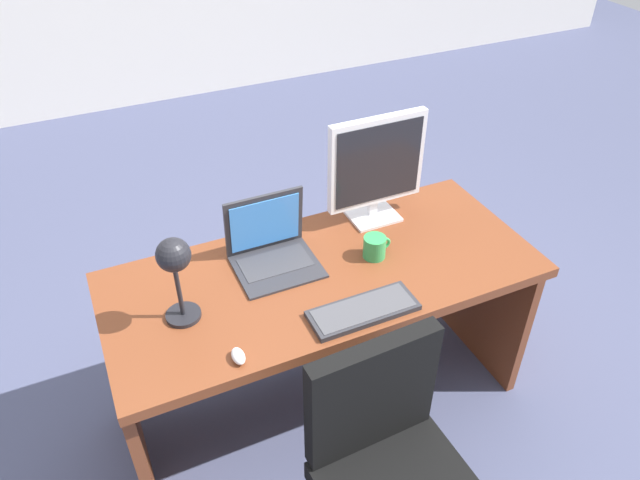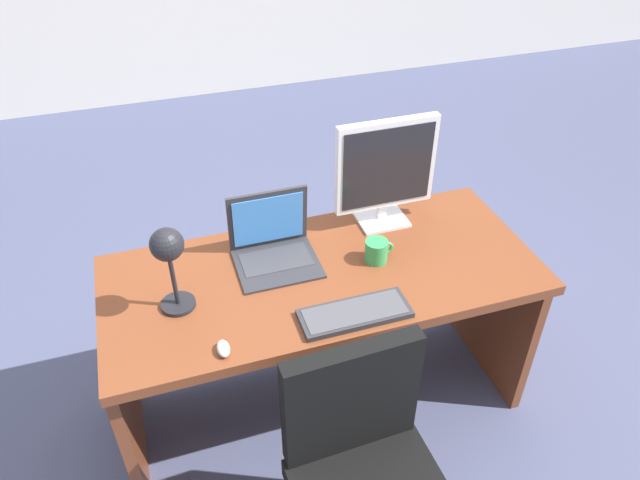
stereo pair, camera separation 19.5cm
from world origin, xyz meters
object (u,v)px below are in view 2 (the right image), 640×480
object	(u,v)px
keyboard	(355,313)
laptop	(272,238)
desk_lamp	(169,254)
desk	(319,304)
mouse	(223,349)
monitor	(386,169)
coffee_mug	(377,251)

from	to	relation	value
keyboard	laptop	bearing A→B (deg)	113.65
laptop	desk_lamp	xyz separation A→B (m)	(-0.38, -0.20, 0.17)
desk	mouse	world-z (taller)	mouse
desk	mouse	size ratio (longest dim) A/B	22.27
monitor	keyboard	xyz separation A→B (m)	(-0.31, -0.49, -0.24)
desk	coffee_mug	world-z (taller)	coffee_mug
keyboard	desk_lamp	size ratio (longest dim) A/B	1.10
laptop	keyboard	size ratio (longest dim) A/B	0.81
desk_lamp	coffee_mug	bearing A→B (deg)	3.52
monitor	mouse	distance (m)	0.95
desk	coffee_mug	xyz separation A→B (m)	(0.21, -0.04, 0.25)
mouse	coffee_mug	world-z (taller)	coffee_mug
mouse	desk	bearing A→B (deg)	37.52
laptop	keyboard	bearing A→B (deg)	-66.35
laptop	monitor	bearing A→B (deg)	8.80
mouse	desk_lamp	distance (m)	0.35
laptop	coffee_mug	xyz separation A→B (m)	(0.37, -0.16, -0.03)
monitor	coffee_mug	size ratio (longest dim) A/B	4.06
mouse	monitor	bearing A→B (deg)	34.04
desk	monitor	size ratio (longest dim) A/B	3.57
keyboard	coffee_mug	size ratio (longest dim) A/B	3.39
desk	laptop	bearing A→B (deg)	143.80
desk	keyboard	world-z (taller)	keyboard
desk	monitor	bearing A→B (deg)	29.15
desk_lamp	laptop	bearing A→B (deg)	27.77
mouse	laptop	bearing A→B (deg)	57.99
mouse	desk_lamp	bearing A→B (deg)	114.85
desk	mouse	xyz separation A→B (m)	(-0.43, -0.33, 0.22)
desk	mouse	bearing A→B (deg)	-142.48
mouse	coffee_mug	bearing A→B (deg)	23.83
desk	coffee_mug	bearing A→B (deg)	-11.83
desk	keyboard	bearing A→B (deg)	-84.50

